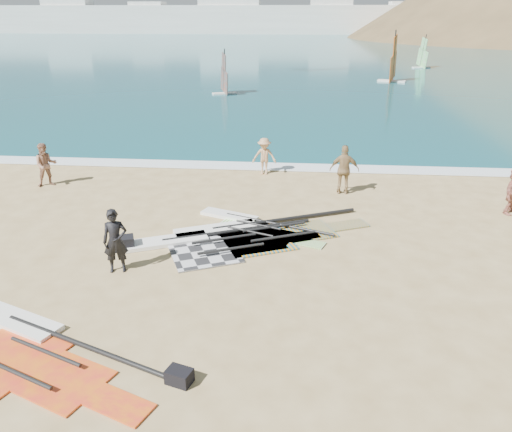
# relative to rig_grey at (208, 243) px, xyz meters

# --- Properties ---
(ground) EXTENTS (300.00, 300.00, 0.00)m
(ground) POSITION_rel_rig_grey_xyz_m (0.67, -3.99, -0.05)
(ground) COLOR tan
(ground) RESTS_ON ground
(sea) EXTENTS (300.00, 240.00, 0.06)m
(sea) POSITION_rel_rig_grey_xyz_m (0.67, 128.01, -0.05)
(sea) COLOR #0B4E51
(sea) RESTS_ON ground
(surf_line) EXTENTS (300.00, 1.20, 0.04)m
(surf_line) POSITION_rel_rig_grey_xyz_m (0.67, 8.31, -0.05)
(surf_line) COLOR white
(surf_line) RESTS_ON ground
(far_town) EXTENTS (160.00, 8.00, 12.00)m
(far_town) POSITION_rel_rig_grey_xyz_m (-15.05, 146.01, 4.44)
(far_town) COLOR white
(far_town) RESTS_ON ground
(rig_grey) EXTENTS (6.16, 3.89, 0.20)m
(rig_grey) POSITION_rel_rig_grey_xyz_m (0.00, 0.00, 0.00)
(rig_grey) COLOR #28282A
(rig_grey) RESTS_ON ground
(rig_green) EXTENTS (4.63, 2.96, 0.19)m
(rig_green) POSITION_rel_rig_grey_xyz_m (1.08, 1.48, -0.00)
(rig_green) COLOR #58B418
(rig_green) RESTS_ON ground
(rig_orange) EXTENTS (6.45, 4.09, 0.21)m
(rig_orange) POSITION_rel_rig_grey_xyz_m (1.48, 1.03, 0.00)
(rig_orange) COLOR orange
(rig_orange) RESTS_ON ground
(rig_red) EXTENTS (5.64, 3.65, 0.20)m
(rig_red) POSITION_rel_rig_grey_xyz_m (-2.82, -5.42, -0.00)
(rig_red) COLOR red
(rig_red) RESTS_ON ground
(gear_bag_near) EXTENTS (0.75, 0.65, 0.40)m
(gear_bag_near) POSITION_rel_rig_grey_xyz_m (-2.49, -0.55, 0.15)
(gear_bag_near) COLOR black
(gear_bag_near) RESTS_ON ground
(gear_bag_far) EXTENTS (0.57, 0.48, 0.29)m
(gear_bag_far) POSITION_rel_rig_grey_xyz_m (0.53, -6.15, 0.10)
(gear_bag_far) COLOR black
(gear_bag_far) RESTS_ON ground
(person_wetsuit) EXTENTS (0.76, 0.60, 1.82)m
(person_wetsuit) POSITION_rel_rig_grey_xyz_m (-2.19, -1.88, 0.86)
(person_wetsuit) COLOR black
(person_wetsuit) RESTS_ON ground
(beachgoer_left) EXTENTS (1.09, 1.02, 1.78)m
(beachgoer_left) POSITION_rel_rig_grey_xyz_m (-7.53, 4.93, 0.84)
(beachgoer_left) COLOR #9A6C54
(beachgoer_left) RESTS_ON ground
(beachgoer_mid) EXTENTS (1.05, 0.61, 1.61)m
(beachgoer_mid) POSITION_rel_rig_grey_xyz_m (1.19, 7.29, 0.76)
(beachgoer_mid) COLOR tan
(beachgoer_mid) RESTS_ON ground
(beachgoer_back) EXTENTS (1.15, 0.49, 1.94)m
(beachgoer_back) POSITION_rel_rig_grey_xyz_m (4.47, 5.06, 0.92)
(beachgoer_back) COLOR #96784E
(beachgoer_back) RESTS_ON ground
(windsurfer_left) EXTENTS (2.14, 2.37, 3.78)m
(windsurfer_left) POSITION_rel_rig_grey_xyz_m (-3.84, 29.41, 1.10)
(windsurfer_left) COLOR white
(windsurfer_left) RESTS_ON ground
(windsurfer_centre) EXTENTS (2.85, 3.19, 5.01)m
(windsurfer_centre) POSITION_rel_rig_grey_xyz_m (11.73, 38.76, 1.36)
(windsurfer_centre) COLOR white
(windsurfer_centre) RESTS_ON ground
(windsurfer_right) EXTENTS (2.29, 2.61, 4.02)m
(windsurfer_right) POSITION_rel_rig_grey_xyz_m (17.50, 52.23, 1.15)
(windsurfer_right) COLOR white
(windsurfer_right) RESTS_ON ground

